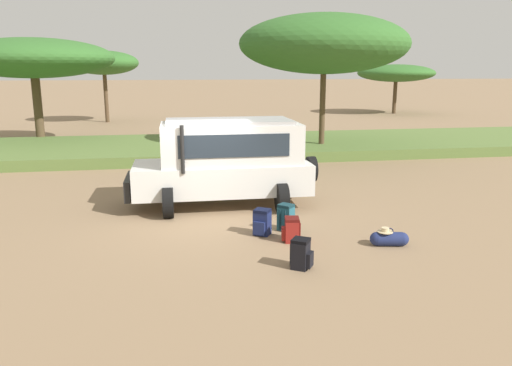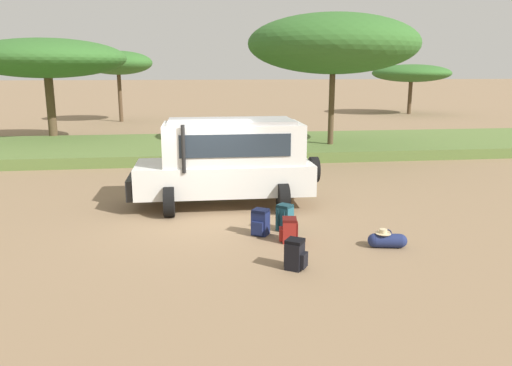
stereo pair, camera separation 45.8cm
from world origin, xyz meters
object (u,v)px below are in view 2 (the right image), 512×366
Objects in this scene: backpack_near_rear_wheel at (285,218)px; backpack_outermost at (260,222)px; acacia_tree_left_mid at (118,63)px; acacia_tree_right_mid at (411,73)px; acacia_tree_far_left at (46,59)px; safari_vehicle at (228,160)px; backpack_beside_front_wheel at (289,230)px; backpack_cluster_center at (295,255)px; duffel_bag_low_black_case at (387,240)px; acacia_tree_centre_back at (334,44)px.

backpack_outermost is at bearing -159.40° from backpack_near_rear_wheel.
acacia_tree_left_mid is 23.84m from acacia_tree_right_mid.
acacia_tree_right_mid is (25.62, 14.15, -0.89)m from acacia_tree_far_left.
backpack_near_rear_wheel reaches higher than backpack_outermost.
safari_vehicle is 9.68× the size of backpack_beside_front_wheel.
backpack_outermost is at bearing -119.78° from acacia_tree_right_mid.
acacia_tree_far_left reaches higher than backpack_near_rear_wheel.
backpack_cluster_center is 0.97× the size of backpack_outermost.
duffel_bag_low_black_case is at bearing 22.11° from backpack_cluster_center.
backpack_outermost is at bearing -76.16° from acacia_tree_left_mid.
acacia_tree_centre_back reaches higher than duffel_bag_low_black_case.
duffel_bag_low_black_case is 0.13× the size of acacia_tree_right_mid.
backpack_cluster_center is 14.50m from acacia_tree_centre_back.
backpack_beside_front_wheel is at bearing -75.30° from acacia_tree_left_mid.
acacia_tree_right_mid is at bearing 28.92° from acacia_tree_far_left.
backpack_outermost is 18.29m from acacia_tree_far_left.
backpack_cluster_center is 2.15m from backpack_outermost.
acacia_tree_left_mid reaches higher than backpack_near_rear_wheel.
acacia_tree_right_mid is (16.49, 30.37, 3.13)m from backpack_beside_front_wheel.
backpack_beside_front_wheel is 0.66× the size of duffel_bag_low_black_case.
backpack_outermost is 27.66m from acacia_tree_left_mid.
backpack_outermost is (-0.39, 2.11, 0.01)m from backpack_cluster_center.
acacia_tree_centre_back is (4.38, 13.05, 4.56)m from backpack_cluster_center.
duffel_bag_low_black_case is 0.17× the size of acacia_tree_left_mid.
backpack_cluster_center is 0.08× the size of acacia_tree_far_left.
backpack_outermost is 0.09× the size of acacia_tree_right_mid.
acacia_tree_far_left is at bearing 121.84° from safari_vehicle.
acacia_tree_far_left is at bearing -151.08° from acacia_tree_right_mid.
backpack_beside_front_wheel is 34.70m from acacia_tree_right_mid.
backpack_beside_front_wheel is 0.80m from backpack_outermost.
safari_vehicle is 8.90× the size of backpack_cluster_center.
acacia_tree_centre_back is at bearing -54.12° from acacia_tree_left_mid.
backpack_outermost is (-0.63, -0.24, -0.01)m from backpack_near_rear_wheel.
safari_vehicle reaches higher than duffel_bag_low_black_case.
acacia_tree_left_mid is (-7.12, 27.15, 3.91)m from backpack_beside_front_wheel.
acacia_tree_centre_back is at bearing 68.85° from backpack_near_rear_wheel.
acacia_tree_right_mid is at bearing 61.50° from backpack_beside_front_wheel.
backpack_beside_front_wheel is 0.11× the size of acacia_tree_left_mid.
safari_vehicle is 2.96m from backpack_outermost.
backpack_outermost is 0.08× the size of acacia_tree_far_left.
backpack_cluster_center is at bearing -79.52° from backpack_outermost.
safari_vehicle is at bearing -58.16° from acacia_tree_far_left.
acacia_tree_centre_back reaches higher than backpack_beside_front_wheel.
safari_vehicle is 0.81× the size of acacia_tree_right_mid.
acacia_tree_far_left is at bearing 120.80° from backpack_near_rear_wheel.
acacia_tree_centre_back is (4.14, 10.70, 4.54)m from backpack_near_rear_wheel.
backpack_cluster_center is at bearing -63.27° from acacia_tree_far_left.
backpack_cluster_center is at bearing -117.57° from acacia_tree_right_mid.
acacia_tree_left_mid reaches higher than backpack_outermost.
backpack_outermost is 2.89m from duffel_bag_low_black_case.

